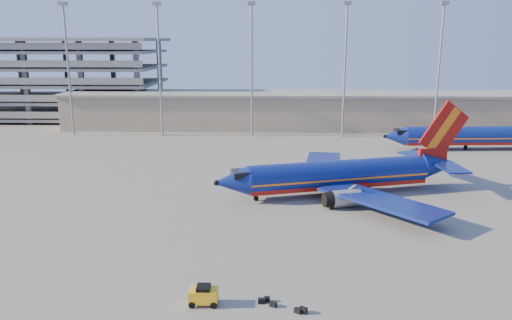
% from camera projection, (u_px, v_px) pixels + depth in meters
% --- Properties ---
extents(ground, '(220.00, 220.00, 0.00)m').
position_uv_depth(ground, '(277.00, 200.00, 66.00)').
color(ground, slate).
rests_on(ground, ground).
extents(terminal_building, '(122.00, 16.00, 8.50)m').
position_uv_depth(terminal_building, '(315.00, 110.00, 121.13)').
color(terminal_building, gray).
rests_on(terminal_building, ground).
extents(parking_garage, '(62.00, 32.00, 21.40)m').
position_uv_depth(parking_garage, '(48.00, 74.00, 136.95)').
color(parking_garage, slate).
rests_on(parking_garage, ground).
extents(light_mast_row, '(101.60, 1.60, 28.65)m').
position_uv_depth(light_mast_row, '(298.00, 56.00, 106.53)').
color(light_mast_row, gray).
rests_on(light_mast_row, ground).
extents(aircraft_main, '(36.01, 34.13, 12.50)m').
position_uv_depth(aircraft_main, '(344.00, 175.00, 68.31)').
color(aircraft_main, navy).
rests_on(aircraft_main, ground).
extents(aircraft_second, '(35.12, 13.66, 11.89)m').
position_uv_depth(aircraft_second, '(471.00, 136.00, 96.60)').
color(aircraft_second, navy).
rests_on(aircraft_second, ground).
extents(baggage_tug, '(2.27, 1.37, 1.63)m').
position_uv_depth(baggage_tug, '(204.00, 295.00, 39.71)').
color(baggage_tug, yellow).
rests_on(baggage_tug, ground).
extents(luggage_pile, '(3.91, 2.17, 0.49)m').
position_uv_depth(luggage_pile, '(281.00, 305.00, 39.40)').
color(luggage_pile, black).
rests_on(luggage_pile, ground).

